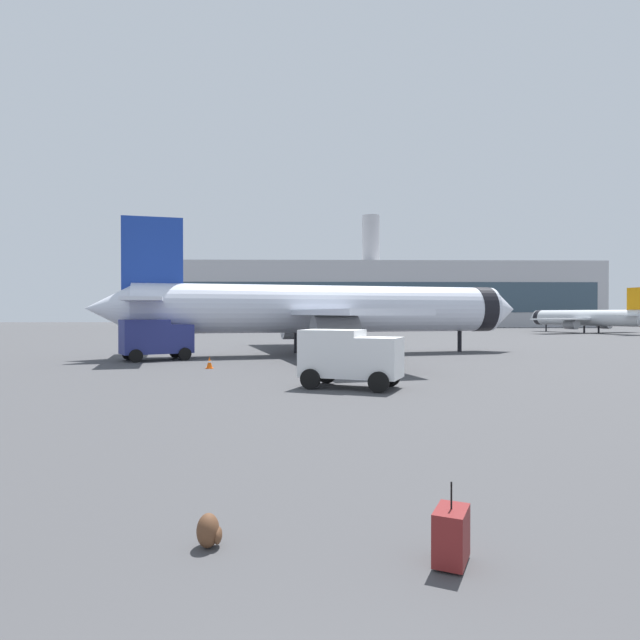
{
  "coord_description": "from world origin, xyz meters",
  "views": [
    {
      "loc": [
        0.03,
        -2.29,
        3.33
      ],
      "look_at": [
        0.62,
        24.56,
        3.0
      ],
      "focal_mm": 29.98,
      "sensor_mm": 36.0,
      "label": 1
    }
  ],
  "objects_px": {
    "service_truck": "(156,338)",
    "safety_cone_near": "(209,363)",
    "airplane_taxiing": "(585,318)",
    "safety_cone_mid": "(345,344)",
    "cargo_van": "(350,356)",
    "traveller_backpack": "(209,531)",
    "airplane_at_gate": "(324,309)",
    "rolling_suitcase": "(451,535)"
  },
  "relations": [
    {
      "from": "safety_cone_mid",
      "to": "cargo_van",
      "type": "bearing_deg",
      "value": -93.63
    },
    {
      "from": "airplane_at_gate",
      "to": "rolling_suitcase",
      "type": "relative_size",
      "value": 32.18
    },
    {
      "from": "traveller_backpack",
      "to": "safety_cone_near",
      "type": "bearing_deg",
      "value": 100.44
    },
    {
      "from": "cargo_van",
      "to": "airplane_taxiing",
      "type": "bearing_deg",
      "value": 55.5
    },
    {
      "from": "service_truck",
      "to": "safety_cone_near",
      "type": "relative_size",
      "value": 7.35
    },
    {
      "from": "cargo_van",
      "to": "safety_cone_mid",
      "type": "xyz_separation_m",
      "value": [
        1.85,
        29.19,
        -1.16
      ]
    },
    {
      "from": "safety_cone_mid",
      "to": "traveller_backpack",
      "type": "height_order",
      "value": "safety_cone_mid"
    },
    {
      "from": "rolling_suitcase",
      "to": "safety_cone_near",
      "type": "bearing_deg",
      "value": 107.24
    },
    {
      "from": "airplane_taxiing",
      "to": "traveller_backpack",
      "type": "height_order",
      "value": "airplane_taxiing"
    },
    {
      "from": "airplane_taxiing",
      "to": "cargo_van",
      "type": "bearing_deg",
      "value": -124.5
    },
    {
      "from": "safety_cone_near",
      "to": "safety_cone_mid",
      "type": "height_order",
      "value": "safety_cone_near"
    },
    {
      "from": "airplane_taxiing",
      "to": "service_truck",
      "type": "height_order",
      "value": "airplane_taxiing"
    },
    {
      "from": "safety_cone_mid",
      "to": "rolling_suitcase",
      "type": "distance_m",
      "value": 46.01
    },
    {
      "from": "rolling_suitcase",
      "to": "airplane_at_gate",
      "type": "bearing_deg",
      "value": 90.94
    },
    {
      "from": "airplane_taxiing",
      "to": "service_truck",
      "type": "distance_m",
      "value": 77.67
    },
    {
      "from": "airplane_taxiing",
      "to": "safety_cone_mid",
      "type": "distance_m",
      "value": 57.0
    },
    {
      "from": "airplane_at_gate",
      "to": "safety_cone_mid",
      "type": "height_order",
      "value": "airplane_at_gate"
    },
    {
      "from": "service_truck",
      "to": "rolling_suitcase",
      "type": "bearing_deg",
      "value": -67.74
    },
    {
      "from": "safety_cone_near",
      "to": "traveller_backpack",
      "type": "relative_size",
      "value": 1.49
    },
    {
      "from": "airplane_taxiing",
      "to": "airplane_at_gate",
      "type": "bearing_deg",
      "value": -134.56
    },
    {
      "from": "safety_cone_mid",
      "to": "traveller_backpack",
      "type": "distance_m",
      "value": 45.67
    },
    {
      "from": "cargo_van",
      "to": "safety_cone_near",
      "type": "height_order",
      "value": "cargo_van"
    },
    {
      "from": "airplane_at_gate",
      "to": "service_truck",
      "type": "xyz_separation_m",
      "value": [
        -12.15,
        -5.03,
        -2.05
      ]
    },
    {
      "from": "airplane_at_gate",
      "to": "cargo_van",
      "type": "xyz_separation_m",
      "value": [
        0.54,
        -19.38,
        -2.21
      ]
    },
    {
      "from": "service_truck",
      "to": "cargo_van",
      "type": "height_order",
      "value": "service_truck"
    },
    {
      "from": "cargo_van",
      "to": "safety_cone_mid",
      "type": "bearing_deg",
      "value": 86.37
    },
    {
      "from": "airplane_at_gate",
      "to": "service_truck",
      "type": "bearing_deg",
      "value": -157.5
    },
    {
      "from": "service_truck",
      "to": "airplane_at_gate",
      "type": "bearing_deg",
      "value": 22.5
    },
    {
      "from": "cargo_van",
      "to": "traveller_backpack",
      "type": "xyz_separation_m",
      "value": [
        -3.26,
        -16.19,
        -1.22
      ]
    },
    {
      "from": "airplane_at_gate",
      "to": "safety_cone_near",
      "type": "distance_m",
      "value": 13.44
    },
    {
      "from": "safety_cone_mid",
      "to": "rolling_suitcase",
      "type": "height_order",
      "value": "rolling_suitcase"
    },
    {
      "from": "cargo_van",
      "to": "safety_cone_near",
      "type": "xyz_separation_m",
      "value": [
        -7.82,
        8.57,
        -1.1
      ]
    },
    {
      "from": "service_truck",
      "to": "traveller_backpack",
      "type": "bearing_deg",
      "value": -72.84
    },
    {
      "from": "service_truck",
      "to": "rolling_suitcase",
      "type": "xyz_separation_m",
      "value": [
        12.74,
        -31.14,
        -1.22
      ]
    },
    {
      "from": "traveller_backpack",
      "to": "airplane_taxiing",
      "type": "bearing_deg",
      "value": 59.4
    },
    {
      "from": "service_truck",
      "to": "traveller_backpack",
      "type": "relative_size",
      "value": 10.95
    },
    {
      "from": "airplane_at_gate",
      "to": "safety_cone_near",
      "type": "bearing_deg",
      "value": -123.95
    },
    {
      "from": "airplane_taxiing",
      "to": "safety_cone_near",
      "type": "height_order",
      "value": "airplane_taxiing"
    },
    {
      "from": "rolling_suitcase",
      "to": "traveller_backpack",
      "type": "height_order",
      "value": "rolling_suitcase"
    },
    {
      "from": "cargo_van",
      "to": "traveller_backpack",
      "type": "bearing_deg",
      "value": -101.39
    },
    {
      "from": "service_truck",
      "to": "traveller_backpack",
      "type": "height_order",
      "value": "service_truck"
    },
    {
      "from": "safety_cone_near",
      "to": "traveller_backpack",
      "type": "distance_m",
      "value": 25.18
    }
  ]
}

